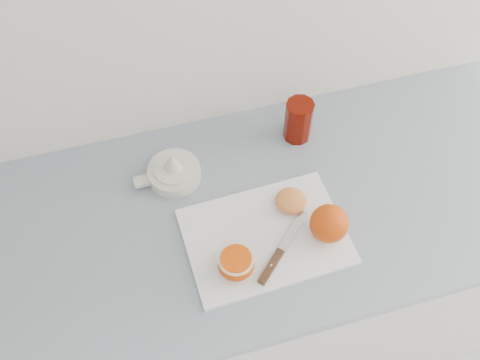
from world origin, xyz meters
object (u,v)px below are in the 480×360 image
(counter, at_px, (273,278))
(cutting_board, at_px, (265,236))
(half_orange, at_px, (236,263))
(citrus_juicer, at_px, (173,171))
(red_tumbler, at_px, (298,122))

(counter, relative_size, cutting_board, 6.57)
(half_orange, relative_size, citrus_juicer, 0.49)
(citrus_juicer, xyz_separation_m, red_tumbler, (0.33, 0.04, 0.03))
(counter, xyz_separation_m, red_tumbler, (0.10, 0.18, 0.50))
(citrus_juicer, height_order, red_tumbler, red_tumbler)
(citrus_juicer, bearing_deg, red_tumbler, 7.37)
(half_orange, bearing_deg, counter, 43.66)
(counter, height_order, cutting_board, cutting_board)
(half_orange, bearing_deg, red_tumbler, 52.07)
(half_orange, height_order, citrus_juicer, citrus_juicer)
(counter, xyz_separation_m, half_orange, (-0.16, -0.15, 0.48))
(counter, distance_m, citrus_juicer, 0.54)
(cutting_board, height_order, red_tumbler, red_tumbler)
(cutting_board, height_order, citrus_juicer, citrus_juicer)
(citrus_juicer, bearing_deg, cutting_board, -53.57)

